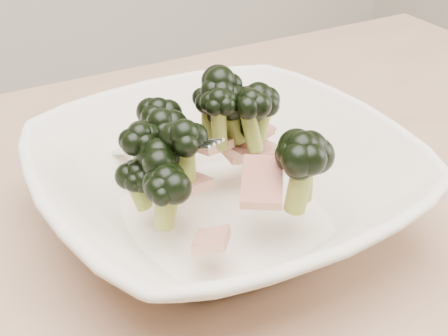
% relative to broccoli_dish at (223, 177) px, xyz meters
% --- Properties ---
extents(broccoli_dish, '(0.30, 0.30, 0.12)m').
position_rel_broccoli_dish_xyz_m(broccoli_dish, '(0.00, 0.00, 0.00)').
color(broccoli_dish, '#EFE1CA').
rests_on(broccoli_dish, dining_table).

